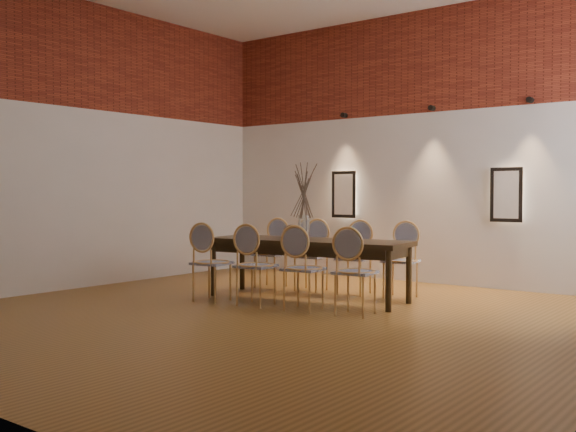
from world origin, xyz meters
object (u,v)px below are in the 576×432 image
Objects in this scene: book at (294,237)px; chair_far_d at (401,261)px; dining_table at (308,269)px; chair_near_b at (256,266)px; chair_far_a at (271,254)px; vase at (304,227)px; chair_near_a at (212,263)px; chair_near_d at (355,272)px; chair_far_b at (311,256)px; chair_near_c at (304,269)px; chair_far_c at (354,258)px; bowl at (292,232)px.

chair_far_d is at bearing 33.94° from book.
dining_table is 2.72× the size of chair_near_b.
chair_far_d is (1.90, 0.25, 0.00)m from chair_far_a.
vase is at bearing -18.78° from book.
chair_near_b is at bearing -0.00° from chair_near_a.
book is (0.61, 0.87, 0.30)m from chair_near_a.
chair_near_b and chair_near_d have the same top height.
dining_table is 1.19m from chair_far_a.
chair_near_a is 1.00× the size of chair_far_b.
chair_near_c is 1.00× the size of chair_far_d.
chair_near_a and chair_near_c have the same top height.
chair_near_c reaches higher than book.
chair_far_c is 1.00× the size of chair_far_d.
chair_far_b is 1.00× the size of chair_far_c.
vase is at bearing -180.00° from dining_table.
chair_near_c is 0.90m from bowl.
vase reaches higher than dining_table.
dining_table is at bearing 114.83° from chair_far_b.
vase reaches higher than bowl.
chair_far_a is (-0.18, 1.37, 0.00)m from chair_near_a.
dining_table is 2.72× the size of chair_far_d.
chair_far_b and chair_far_c have the same top height.
chair_near_c is 0.89m from vase.
chair_near_b is at bearing 47.22° from chair_far_d.
chair_far_b is at bearing 90.00° from chair_near_b.
dining_table is at bearing 65.17° from chair_far_c.
chair_far_d is 1.30m from vase.
chair_near_a is 1.10m from book.
dining_table is at bearing 65.17° from chair_near_b.
chair_near_c reaches higher than bowl.
bowl is (0.68, 0.74, 0.37)m from chair_near_a.
chair_near_b is 0.86m from vase.
chair_near_c is 1.00× the size of chair_far_b.
chair_far_b reaches higher than bowl.
chair_far_b is 3.13× the size of vase.
chair_far_b is at bearing 104.92° from book.
bowl is (0.86, -0.63, 0.37)m from chair_far_a.
chair_far_b is 1.00× the size of chair_far_d.
chair_near_d is at bearing 144.23° from chair_far_a.
book is at bearing 26.42° from chair_far_d.
chair_near_c reaches higher than dining_table.
dining_table is 2.72× the size of chair_near_c.
chair_far_b is 3.62× the size of book.
chair_near_a and chair_far_b have the same top height.
book is at bearing 117.55° from bowl.
chair_far_c is at bearing 180.00° from chair_far_a.
chair_far_b is at bearing 118.72° from vase.
dining_table is 0.77m from chair_far_c.
chair_near_c and chair_far_a have the same top height.
chair_far_b is at bearing 107.47° from bowl.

